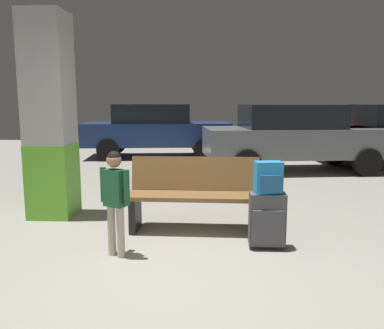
{
  "coord_description": "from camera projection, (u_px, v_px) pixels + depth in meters",
  "views": [
    {
      "loc": [
        0.37,
        -3.15,
        1.55
      ],
      "look_at": [
        0.15,
        1.3,
        0.85
      ],
      "focal_mm": 36.79,
      "sensor_mm": 36.0,
      "label": 1
    }
  ],
  "objects": [
    {
      "name": "backpack_bright",
      "position": [
        269.0,
        178.0,
        4.12
      ],
      "size": [
        0.3,
        0.22,
        0.34
      ],
      "color": "#268CD8",
      "rests_on": "suitcase"
    },
    {
      "name": "ground_plane",
      "position": [
        191.0,
        190.0,
        7.32
      ],
      "size": [
        18.0,
        18.0,
        0.1
      ],
      "primitive_type": "cube",
      "color": "gray"
    },
    {
      "name": "parked_car_far",
      "position": [
        156.0,
        129.0,
        11.31
      ],
      "size": [
        4.26,
        2.13,
        1.51
      ],
      "color": "navy",
      "rests_on": "ground_plane"
    },
    {
      "name": "parked_car_near",
      "position": [
        294.0,
        136.0,
        8.96
      ],
      "size": [
        4.29,
        2.22,
        1.51
      ],
      "color": "slate",
      "rests_on": "ground_plane"
    },
    {
      "name": "bench",
      "position": [
        194.0,
        195.0,
        4.8
      ],
      "size": [
        1.61,
        0.55,
        0.89
      ],
      "color": "brown",
      "rests_on": "ground_plane"
    },
    {
      "name": "suitcase",
      "position": [
        267.0,
        219.0,
        4.19
      ],
      "size": [
        0.38,
        0.23,
        0.6
      ],
      "color": "#4C4C51",
      "rests_on": "ground_plane"
    },
    {
      "name": "structural_pillar",
      "position": [
        50.0,
        118.0,
        5.27
      ],
      "size": [
        0.57,
        0.57,
        2.73
      ],
      "color": "#66C633",
      "rests_on": "ground_plane"
    },
    {
      "name": "child",
      "position": [
        115.0,
        192.0,
        3.92
      ],
      "size": [
        0.33,
        0.27,
        1.08
      ],
      "color": "beige",
      "rests_on": "ground_plane"
    }
  ]
}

